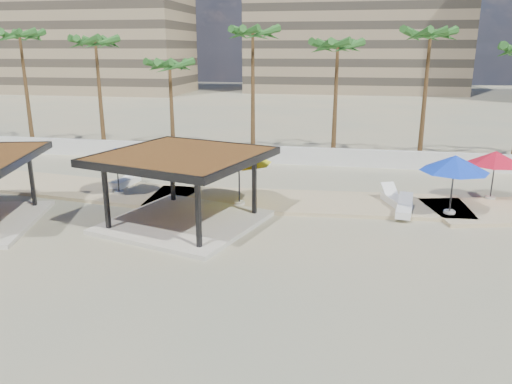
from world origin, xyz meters
TOP-DOWN VIEW (x-y plane):
  - ground at (0.00, 0.00)m, footprint 200.00×200.00m
  - promenade at (2.00, 7.67)m, footprint 44.45×7.97m
  - boundary_wall at (0.00, 16.00)m, footprint 56.00×0.30m
  - building_west at (-42.00, 68.00)m, footprint 34.00×16.00m
  - building_mid at (4.00, 78.00)m, footprint 38.00×16.00m
  - pavilion_central at (-3.00, 2.97)m, footprint 8.02×8.02m
  - umbrella_b at (-1.10, 5.80)m, footprint 4.15×4.15m
  - umbrella_c at (11.43, 9.17)m, footprint 3.48×3.48m
  - umbrella_d at (8.93, 6.26)m, footprint 3.18×3.18m
  - umbrella_f at (-7.86, 6.48)m, footprint 2.87×2.87m
  - lounger_a at (-8.28, 8.26)m, footprint 1.05×2.34m
  - lounger_b at (6.83, 5.85)m, footprint 0.96×2.15m
  - lounger_c at (6.54, 7.32)m, footprint 1.46×2.35m
  - palm_a at (-21.00, 18.30)m, footprint 3.00×3.00m
  - palm_b at (-15.00, 18.70)m, footprint 3.00×3.00m
  - palm_c at (-9.00, 18.10)m, footprint 3.00×3.00m
  - palm_d at (-3.00, 18.90)m, footprint 3.00×3.00m
  - palm_e at (3.00, 18.40)m, footprint 3.00×3.00m
  - palm_f at (9.00, 18.60)m, footprint 3.00×3.00m

SIDE VIEW (x-z plane):
  - ground at x=0.00m, z-range 0.00..0.00m
  - promenade at x=2.00m, z-range -0.06..0.18m
  - lounger_b at x=6.83m, z-range -0.02..0.76m
  - lounger_c at x=6.54m, z-range -0.04..0.81m
  - lounger_a at x=-8.28m, z-range -0.04..0.81m
  - boundary_wall at x=0.00m, z-range 0.00..1.20m
  - pavilion_central at x=-3.00m, z-range 0.32..3.60m
  - umbrella_f at x=-7.86m, z-range 1.07..3.53m
  - umbrella_c at x=11.43m, z-range 1.08..3.58m
  - umbrella_d at x=8.93m, z-range 1.18..3.97m
  - umbrella_b at x=-1.10m, z-range 1.21..4.09m
  - palm_c at x=-9.00m, z-range 2.61..9.94m
  - palm_e at x=3.00m, z-range 3.21..11.87m
  - palm_b at x=-15.00m, z-range 3.33..12.29m
  - palm_f at x=9.00m, z-range 3.53..12.94m
  - palm_a at x=-21.00m, z-range 3.55..13.01m
  - palm_d at x=-3.00m, z-range 3.60..13.16m
  - building_mid at x=4.00m, z-range -0.93..29.47m
  - building_west at x=-42.00m, z-range -0.93..31.47m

